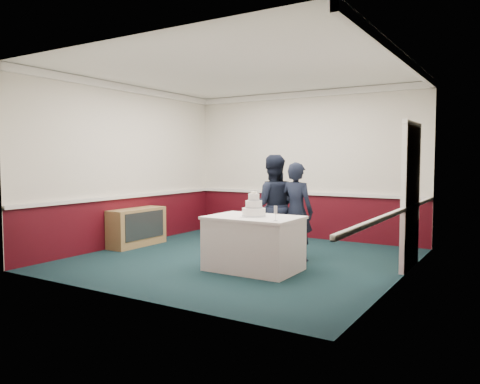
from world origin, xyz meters
The scene contains 9 objects.
ground centered at (0.00, 0.00, 0.00)m, with size 5.00×5.00×0.00m, color #132B2E.
room_shell centered at (0.08, 0.61, 1.97)m, with size 5.00×5.00×3.00m.
sideboard centered at (-2.28, -0.01, 0.35)m, with size 0.41×1.20×0.70m.
cake_table centered at (0.55, -0.54, 0.40)m, with size 1.32×0.92×0.79m.
wedding_cake centered at (0.55, -0.54, 0.90)m, with size 0.35×0.35×0.36m.
cake_knife centered at (0.52, -0.74, 0.79)m, with size 0.01×0.22×0.01m, color silver.
champagne_flute centered at (1.05, -0.82, 0.93)m, with size 0.05×0.05×0.21m.
person_man centered at (0.36, 0.41, 0.85)m, with size 0.82×0.64×1.69m, color black.
person_woman centered at (0.80, 0.38, 0.79)m, with size 0.57×0.38×1.57m, color black.
Camera 1 is at (3.91, -6.39, 1.62)m, focal length 35.00 mm.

